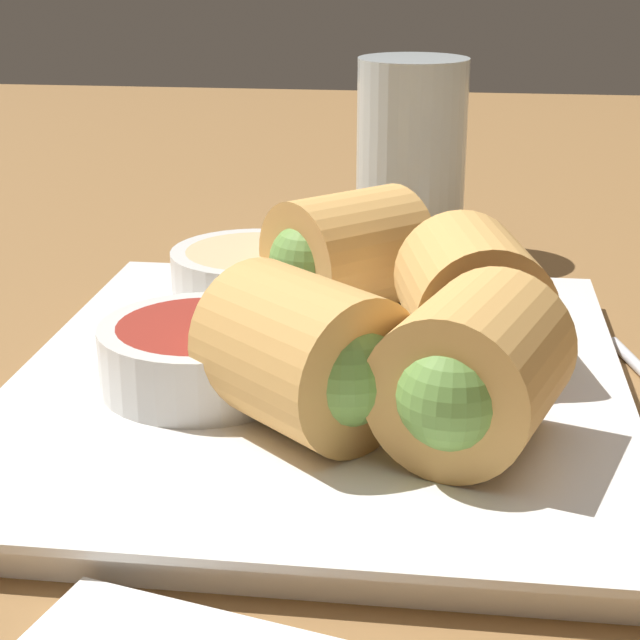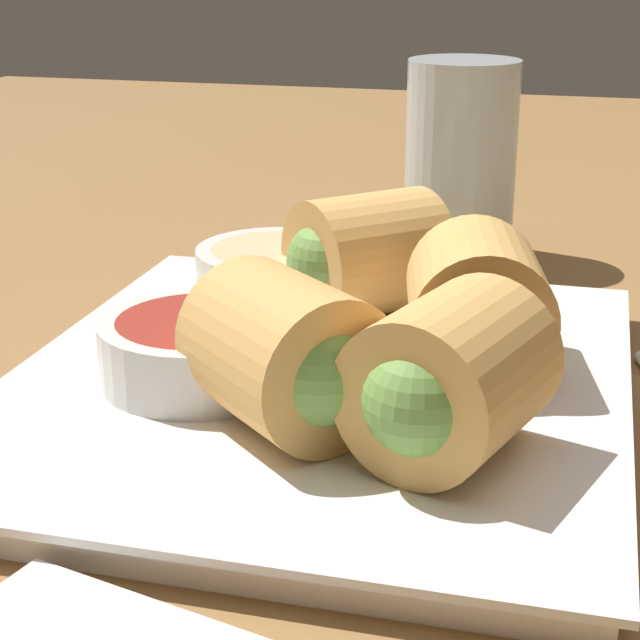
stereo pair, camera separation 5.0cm
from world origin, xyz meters
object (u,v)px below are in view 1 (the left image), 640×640
object	(u,v)px
serving_plate	(320,389)
drinking_glass	(407,157)
dipping_bowl_near	(202,353)
dipping_bowl_far	(255,274)

from	to	relation	value
serving_plate	drinking_glass	xyz separation A→B (cm)	(23.26, -2.15, 4.96)
dipping_bowl_near	dipping_bowl_far	xyz separation A→B (cm)	(10.28, -0.15, 0.00)
drinking_glass	dipping_bowl_near	bearing A→B (deg)	165.47
dipping_bowl_far	drinking_glass	distance (cm)	16.42
serving_plate	drinking_glass	distance (cm)	23.88
dipping_bowl_near	dipping_bowl_far	size ratio (longest dim) A/B	1.00
serving_plate	dipping_bowl_far	xyz separation A→B (cm)	(8.39, 4.21, 2.11)
dipping_bowl_near	drinking_glass	size ratio (longest dim) A/B	0.70
dipping_bowl_far	serving_plate	bearing A→B (deg)	-153.37
dipping_bowl_far	drinking_glass	bearing A→B (deg)	-23.17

